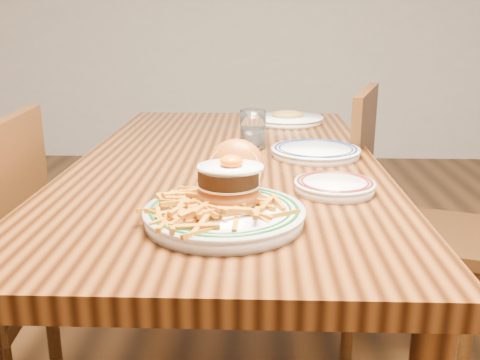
{
  "coord_description": "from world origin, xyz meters",
  "views": [
    {
      "loc": [
        0.09,
        -1.48,
        1.13
      ],
      "look_at": [
        0.05,
        -0.47,
        0.83
      ],
      "focal_mm": 40.0,
      "sensor_mm": 36.0,
      "label": 1
    }
  ],
  "objects_px": {
    "side_plate": "(335,185)",
    "chair_right": "(395,216)",
    "main_plate": "(226,200)",
    "table": "(228,189)"
  },
  "relations": [
    {
      "from": "chair_right",
      "to": "main_plate",
      "type": "bearing_deg",
      "value": 72.31
    },
    {
      "from": "chair_right",
      "to": "side_plate",
      "type": "bearing_deg",
      "value": 80.0
    },
    {
      "from": "main_plate",
      "to": "side_plate",
      "type": "distance_m",
      "value": 0.31
    },
    {
      "from": "side_plate",
      "to": "table",
      "type": "bearing_deg",
      "value": 146.96
    },
    {
      "from": "table",
      "to": "chair_right",
      "type": "distance_m",
      "value": 0.64
    },
    {
      "from": "main_plate",
      "to": "table",
      "type": "bearing_deg",
      "value": 101.92
    },
    {
      "from": "side_plate",
      "to": "chair_right",
      "type": "bearing_deg",
      "value": 77.39
    },
    {
      "from": "table",
      "to": "side_plate",
      "type": "xyz_separation_m",
      "value": [
        0.26,
        -0.3,
        0.1
      ]
    },
    {
      "from": "table",
      "to": "main_plate",
      "type": "relative_size",
      "value": 4.83
    },
    {
      "from": "side_plate",
      "to": "main_plate",
      "type": "bearing_deg",
      "value": -126.27
    }
  ]
}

